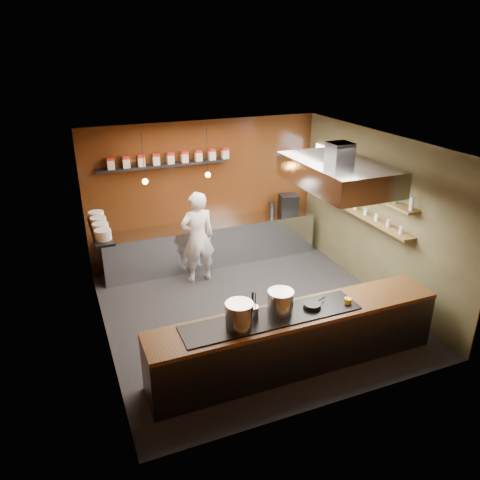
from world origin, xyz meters
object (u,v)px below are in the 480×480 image
extractor_hood (338,173)px  chef (198,238)px  espresso_machine (289,203)px  stockpot_large (239,315)px  stockpot_small (280,302)px

extractor_hood → chef: 3.06m
extractor_hood → chef: size_ratio=1.08×
espresso_machine → chef: bearing=-150.1°
stockpot_large → espresso_machine: bearing=54.5°
stockpot_large → chef: 3.19m
chef → stockpot_large: bearing=81.0°
stockpot_small → chef: 3.07m
stockpot_small → chef: size_ratio=0.20×
espresso_machine → extractor_hood: bearing=-89.5°
stockpot_small → chef: bearing=94.8°
espresso_machine → stockpot_large: bearing=-112.9°
stockpot_large → stockpot_small: size_ratio=1.03×
extractor_hood → chef: bearing=133.6°
extractor_hood → chef: extractor_hood is taller
extractor_hood → stockpot_large: (-2.22, -1.26, -1.38)m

